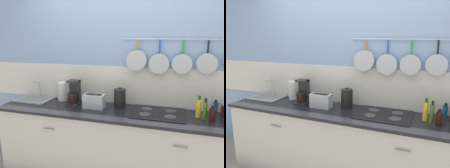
{
  "view_description": "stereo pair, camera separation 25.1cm",
  "coord_description": "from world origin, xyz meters",
  "views": [
    {
      "loc": [
        0.66,
        -2.35,
        1.74
      ],
      "look_at": [
        -0.06,
        0.0,
        1.21
      ],
      "focal_mm": 35.0,
      "sensor_mm": 36.0,
      "label": 1
    },
    {
      "loc": [
        0.89,
        -2.27,
        1.74
      ],
      "look_at": [
        -0.06,
        0.0,
        1.21
      ],
      "focal_mm": 35.0,
      "sensor_mm": 36.0,
      "label": 2
    }
  ],
  "objects": [
    {
      "name": "kettle",
      "position": [
        0.0,
        0.15,
        1.0
      ],
      "size": [
        0.14,
        0.14,
        0.26
      ],
      "color": "black",
      "rests_on": "countertop"
    },
    {
      "name": "bottle_dish_soap",
      "position": [
        1.1,
        0.26,
        0.95
      ],
      "size": [
        0.05,
        0.05,
        0.16
      ],
      "color": "navy",
      "rests_on": "countertop"
    },
    {
      "name": "bottle_olive_oil",
      "position": [
        1.03,
        -0.02,
        0.96
      ],
      "size": [
        0.06,
        0.06,
        0.17
      ],
      "color": "#33140F",
      "rests_on": "countertop"
    },
    {
      "name": "paper_towel_roll",
      "position": [
        -0.84,
        0.22,
        1.01
      ],
      "size": [
        0.12,
        0.12,
        0.25
      ],
      "color": "white",
      "rests_on": "countertop"
    },
    {
      "name": "coffee_maker",
      "position": [
        -0.6,
        0.11,
        1.01
      ],
      "size": [
        0.15,
        0.18,
        0.32
      ],
      "color": "#262628",
      "rests_on": "countertop"
    },
    {
      "name": "sink_basin",
      "position": [
        -1.22,
        0.13,
        0.9
      ],
      "size": [
        0.45,
        0.34,
        0.25
      ],
      "color": "#B7BABF",
      "rests_on": "countertop"
    },
    {
      "name": "cabinet_base",
      "position": [
        0.0,
        -0.0,
        0.42
      ],
      "size": [
        2.93,
        0.61,
        0.85
      ],
      "color": "#B7B2A8",
      "rests_on": "ground_plane"
    },
    {
      "name": "bottle_cooking_wine",
      "position": [
        1.17,
        0.16,
        0.95
      ],
      "size": [
        0.07,
        0.07,
        0.16
      ],
      "color": "#33140F",
      "rests_on": "countertop"
    },
    {
      "name": "bottle_hot_sauce",
      "position": [
        0.96,
        0.03,
        0.98
      ],
      "size": [
        0.04,
        0.04,
        0.23
      ],
      "color": "#4C721E",
      "rests_on": "countertop"
    },
    {
      "name": "bottle_vinegar",
      "position": [
        0.9,
        0.08,
        0.99
      ],
      "size": [
        0.05,
        0.05,
        0.24
      ],
      "color": "yellow",
      "rests_on": "countertop"
    },
    {
      "name": "cooktop",
      "position": [
        0.47,
        0.06,
        0.89
      ],
      "size": [
        0.61,
        0.48,
        0.01
      ],
      "color": "black",
      "rests_on": "countertop"
    },
    {
      "name": "wall_back",
      "position": [
        0.01,
        0.35,
        1.27
      ],
      "size": [
        7.2,
        0.16,
        2.6
      ],
      "color": "#84A3CC",
      "rests_on": "ground_plane"
    },
    {
      "name": "countertop",
      "position": [
        0.0,
        0.0,
        0.86
      ],
      "size": [
        2.97,
        0.63,
        0.03
      ],
      "color": "black",
      "rests_on": "cabinet_base"
    },
    {
      "name": "toaster",
      "position": [
        -0.3,
        0.04,
        0.97
      ],
      "size": [
        0.27,
        0.14,
        0.17
      ],
      "color": "#B7BABF",
      "rests_on": "countertop"
    }
  ]
}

